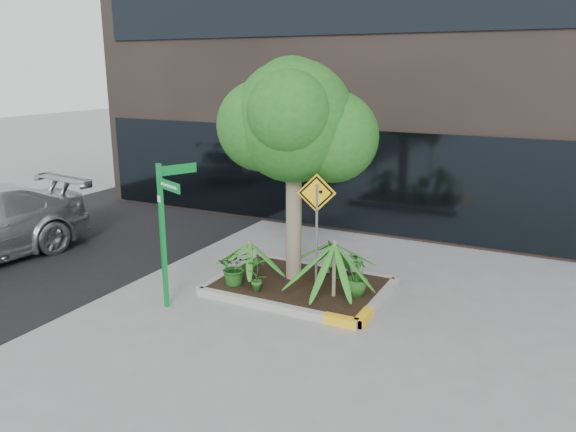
% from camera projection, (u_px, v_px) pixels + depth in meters
% --- Properties ---
extents(ground, '(80.00, 80.00, 0.00)m').
position_uv_depth(ground, '(284.00, 293.00, 10.82)').
color(ground, gray).
rests_on(ground, ground).
extents(asphalt_road, '(7.00, 80.00, 0.01)m').
position_uv_depth(asphalt_road, '(46.00, 246.00, 13.65)').
color(asphalt_road, black).
rests_on(asphalt_road, ground).
extents(planter, '(3.35, 2.36, 0.15)m').
position_uv_depth(planter, '(300.00, 286.00, 10.93)').
color(planter, '#9E9E99').
rests_on(planter, ground).
extents(tree, '(2.96, 2.63, 4.44)m').
position_uv_depth(tree, '(294.00, 121.00, 10.46)').
color(tree, gray).
rests_on(tree, ground).
extents(palm_front, '(1.21, 1.21, 1.34)m').
position_uv_depth(palm_front, '(335.00, 244.00, 10.07)').
color(palm_front, gray).
rests_on(palm_front, ground).
extents(palm_left, '(0.94, 0.94, 1.04)m').
position_uv_depth(palm_left, '(250.00, 243.00, 10.86)').
color(palm_left, gray).
rests_on(palm_left, ground).
extents(palm_back, '(0.75, 0.75, 0.83)m').
position_uv_depth(palm_back, '(329.00, 244.00, 11.34)').
color(palm_back, gray).
rests_on(palm_back, ground).
extents(shrub_a, '(0.89, 0.89, 0.72)m').
position_uv_depth(shrub_a, '(235.00, 267.00, 10.78)').
color(shrub_a, '#1D5618').
rests_on(shrub_a, planter).
extents(shrub_b, '(0.51, 0.51, 0.76)m').
position_uv_depth(shrub_b, '(357.00, 275.00, 10.30)').
color(shrub_b, '#235D1C').
rests_on(shrub_b, planter).
extents(shrub_c, '(0.50, 0.50, 0.69)m').
position_uv_depth(shrub_c, '(257.00, 273.00, 10.47)').
color(shrub_c, '#26611E').
rests_on(shrub_c, planter).
extents(shrub_d, '(0.51, 0.51, 0.81)m').
position_uv_depth(shrub_d, '(336.00, 259.00, 11.09)').
color(shrub_d, '#1C5619').
rests_on(shrub_d, planter).
extents(street_sign_post, '(0.71, 0.98, 2.63)m').
position_uv_depth(street_sign_post, '(166.00, 220.00, 9.81)').
color(street_sign_post, '#0C8731').
rests_on(street_sign_post, ground).
extents(cattle_sign, '(0.65, 0.28, 2.26)m').
position_uv_depth(cattle_sign, '(317.00, 214.00, 10.05)').
color(cattle_sign, slate).
rests_on(cattle_sign, ground).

